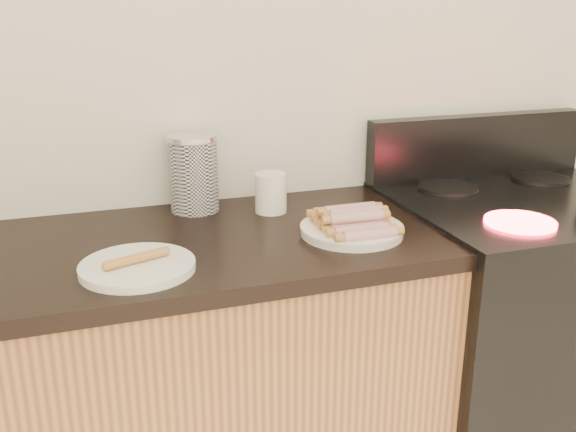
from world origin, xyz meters
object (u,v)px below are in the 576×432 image
object	(u,v)px
side_plate	(137,267)
canister	(193,173)
main_plate	(352,231)
mug	(271,193)
stove	(514,339)

from	to	relation	value
side_plate	canister	world-z (taller)	canister
main_plate	mug	bearing A→B (deg)	119.88
main_plate	mug	xyz separation A→B (m)	(-0.14, 0.24, 0.05)
stove	main_plate	size ratio (longest dim) A/B	3.57
stove	side_plate	xyz separation A→B (m)	(-1.13, -0.14, 0.45)
stove	main_plate	bearing A→B (deg)	-172.77
main_plate	side_plate	size ratio (longest dim) A/B	1.02
canister	mug	distance (m)	0.22
canister	stove	bearing A→B (deg)	-14.71
side_plate	mug	size ratio (longest dim) A/B	2.29
main_plate	canister	distance (m)	0.47
side_plate	mug	bearing A→B (deg)	37.26
main_plate	mug	world-z (taller)	mug
stove	side_plate	size ratio (longest dim) A/B	3.65
main_plate	side_plate	bearing A→B (deg)	-173.49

